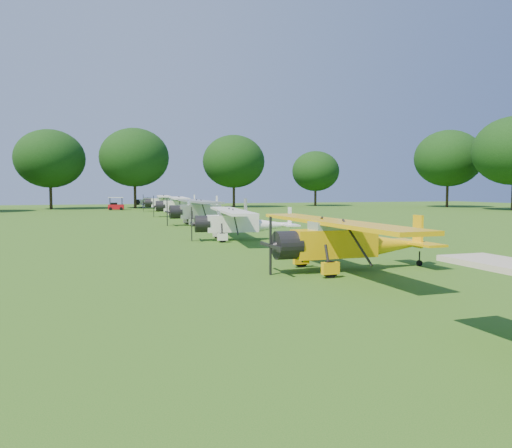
{
  "coord_description": "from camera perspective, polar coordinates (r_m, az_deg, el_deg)",
  "views": [
    {
      "loc": [
        -8.19,
        -26.02,
        3.07
      ],
      "look_at": [
        -0.89,
        -3.33,
        1.4
      ],
      "focal_mm": 35.0,
      "sensor_mm": 36.0,
      "label": 1
    }
  ],
  "objects": [
    {
      "name": "aircraft_6",
      "position": [
        70.64,
        -9.97,
        2.57
      ],
      "size": [
        7.56,
        12.04,
        2.36
      ],
      "rotation": [
        0.0,
        0.0,
        -0.1
      ],
      "color": "white",
      "rests_on": "ground"
    },
    {
      "name": "golf_cart",
      "position": [
        76.4,
        -15.74,
        2.02
      ],
      "size": [
        2.33,
        1.59,
        1.88
      ],
      "rotation": [
        0.0,
        0.0,
        -0.11
      ],
      "color": "red",
      "rests_on": "ground"
    },
    {
      "name": "aircraft_5",
      "position": [
        56.49,
        -8.13,
        2.25
      ],
      "size": [
        7.57,
        12.05,
        2.37
      ],
      "rotation": [
        0.0,
        0.0,
        -0.1
      ],
      "color": "white",
      "rests_on": "ground"
    },
    {
      "name": "aircraft_2",
      "position": [
        19.07,
        10.28,
        -1.61
      ],
      "size": [
        6.67,
        10.6,
        2.1
      ],
      "rotation": [
        0.0,
        0.0,
        0.01
      ],
      "color": "#F8B90A",
      "rests_on": "ground"
    },
    {
      "name": "ground",
      "position": [
        27.45,
        -0.36,
        -2.41
      ],
      "size": [
        160.0,
        160.0,
        0.0
      ],
      "primitive_type": "plane",
      "color": "#215916",
      "rests_on": "ground"
    },
    {
      "name": "aircraft_3",
      "position": [
        30.02,
        -1.79,
        0.39
      ],
      "size": [
        6.45,
        10.26,
        2.01
      ],
      "rotation": [
        0.0,
        0.0,
        -0.12
      ],
      "color": "white",
      "rests_on": "ground"
    },
    {
      "name": "aircraft_4",
      "position": [
        42.98,
        -5.7,
        1.69
      ],
      "size": [
        7.35,
        11.66,
        2.31
      ],
      "rotation": [
        0.0,
        0.0,
        0.01
      ],
      "color": "silver",
      "rests_on": "ground"
    },
    {
      "name": "aircraft_7",
      "position": [
        84.42,
        -11.93,
        2.57
      ],
      "size": [
        5.94,
        9.46,
        1.86
      ],
      "rotation": [
        0.0,
        0.0,
        -0.1
      ],
      "color": "silver",
      "rests_on": "ground"
    },
    {
      "name": "tree_belt",
      "position": [
        29.13,
        6.45,
        13.78
      ],
      "size": [
        137.36,
        130.27,
        14.52
      ],
      "color": "#2F1F12",
      "rests_on": "ground"
    }
  ]
}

